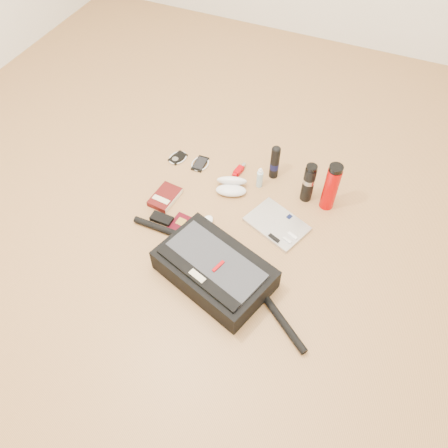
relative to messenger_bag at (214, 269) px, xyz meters
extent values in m
plane|color=#A87846|center=(-0.06, 0.22, -0.07)|extent=(4.00, 4.00, 0.00)
cube|color=black|center=(0.00, 0.00, 0.00)|extent=(0.58, 0.46, 0.12)
cube|color=#2E2F35|center=(0.00, -0.01, 0.06)|extent=(0.50, 0.35, 0.01)
cube|color=black|center=(-0.03, -0.10, 0.07)|extent=(0.44, 0.19, 0.02)
cube|color=beige|center=(-0.03, -0.10, 0.07)|extent=(0.08, 0.05, 0.02)
cube|color=#A90105|center=(0.03, -0.02, 0.07)|extent=(0.03, 0.07, 0.02)
cylinder|color=black|center=(-0.34, 0.14, -0.05)|extent=(0.31, 0.04, 0.03)
cylinder|color=black|center=(0.36, -0.09, -0.05)|extent=(0.27, 0.21, 0.03)
cube|color=black|center=(-0.38, 0.20, -0.05)|extent=(0.11, 0.06, 0.02)
cube|color=silver|center=(0.17, 0.40, -0.06)|extent=(0.34, 0.29, 0.02)
cube|color=black|center=(0.21, 0.46, -0.04)|extent=(0.03, 0.03, 0.00)
cube|color=white|center=(0.26, 0.35, -0.04)|extent=(0.05, 0.03, 0.01)
cube|color=silver|center=(0.24, 0.31, -0.04)|extent=(0.05, 0.03, 0.01)
cube|color=black|center=(0.18, 0.30, -0.04)|extent=(0.06, 0.04, 0.01)
cube|color=#460C0B|center=(-0.43, 0.33, -0.05)|extent=(0.13, 0.18, 0.03)
cube|color=beige|center=(-0.37, 0.33, -0.05)|extent=(0.02, 0.16, 0.03)
cube|color=beige|center=(-0.43, 0.30, -0.03)|extent=(0.10, 0.04, 0.00)
cube|color=#43040E|center=(-0.28, 0.21, -0.06)|extent=(0.10, 0.13, 0.00)
cube|color=gold|center=(-0.28, 0.22, -0.06)|extent=(0.05, 0.05, 0.00)
ellipsoid|color=white|center=(-0.16, 0.26, -0.05)|extent=(0.06, 0.10, 0.03)
ellipsoid|color=silver|center=(-0.13, 0.50, -0.04)|extent=(0.18, 0.13, 0.05)
ellipsoid|color=white|center=(-0.15, 0.55, -0.02)|extent=(0.18, 0.13, 0.09)
ellipsoid|color=black|center=(-0.16, 0.49, -0.04)|extent=(0.05, 0.04, 0.01)
ellipsoid|color=black|center=(-0.10, 0.51, -0.04)|extent=(0.05, 0.04, 0.01)
cylinder|color=black|center=(-0.13, 0.50, -0.04)|extent=(0.03, 0.01, 0.00)
cube|color=black|center=(-0.51, 0.63, -0.06)|extent=(0.09, 0.12, 0.01)
cylinder|color=#9A9A9C|center=(-0.52, 0.61, -0.05)|extent=(0.04, 0.04, 0.00)
torus|color=silver|center=(-0.51, 0.63, -0.06)|extent=(0.11, 0.11, 0.01)
cube|color=black|center=(-0.37, 0.64, -0.06)|extent=(0.07, 0.12, 0.01)
cube|color=black|center=(-0.37, 0.64, -0.05)|extent=(0.06, 0.10, 0.00)
torus|color=silver|center=(-0.37, 0.64, -0.06)|extent=(0.10, 0.10, 0.01)
cube|color=#A20208|center=(-0.15, 0.66, -0.05)|extent=(0.04, 0.07, 0.03)
cube|color=#A20309|center=(-0.16, 0.62, -0.05)|extent=(0.03, 0.03, 0.02)
cylinder|color=#B3B3B6|center=(-0.14, 0.71, -0.05)|extent=(0.03, 0.04, 0.02)
cylinder|color=#A2C7D5|center=(-0.01, 0.62, -0.02)|extent=(0.04, 0.04, 0.10)
cylinder|color=white|center=(-0.01, 0.62, 0.04)|extent=(0.02, 0.02, 0.02)
cylinder|color=silver|center=(-0.01, 0.62, 0.06)|extent=(0.01, 0.01, 0.01)
cylinder|color=black|center=(0.03, 0.72, 0.03)|extent=(0.05, 0.05, 0.20)
cylinder|color=black|center=(0.03, 0.72, 0.01)|extent=(0.06, 0.06, 0.04)
ellipsoid|color=black|center=(0.03, 0.72, 0.13)|extent=(0.05, 0.05, 0.02)
cylinder|color=black|center=(0.24, 0.63, 0.04)|extent=(0.08, 0.08, 0.21)
cylinder|color=#B0B0B2|center=(0.24, 0.63, 0.07)|extent=(0.08, 0.08, 0.03)
cylinder|color=black|center=(0.24, 0.63, 0.16)|extent=(0.07, 0.07, 0.02)
cylinder|color=#BB0404|center=(0.36, 0.63, 0.06)|extent=(0.10, 0.10, 0.25)
cylinder|color=black|center=(0.36, 0.63, 0.20)|extent=(0.09, 0.09, 0.03)
camera|label=1|loc=(0.45, -0.94, 1.66)|focal=35.00mm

